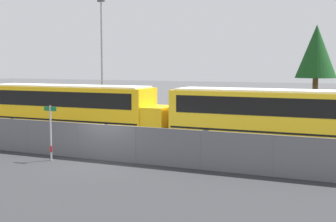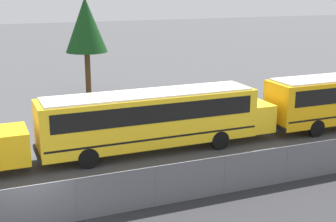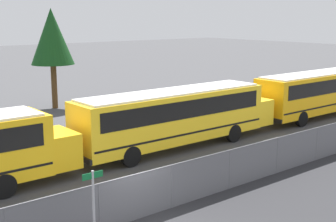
# 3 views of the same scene
# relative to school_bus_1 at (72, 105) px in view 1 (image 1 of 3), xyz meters

# --- Properties ---
(ground_plane) EXTENTS (200.00, 200.00, 0.00)m
(ground_plane) POSITION_rel_school_bus_1_xyz_m (6.29, -6.04, -1.91)
(ground_plane) COLOR #424244
(road_strip) EXTENTS (99.85, 12.00, 0.01)m
(road_strip) POSITION_rel_school_bus_1_xyz_m (6.29, -12.04, -1.91)
(road_strip) COLOR #2B2B2D
(road_strip) RESTS_ON ground_plane
(fence) EXTENTS (65.92, 0.07, 1.71)m
(fence) POSITION_rel_school_bus_1_xyz_m (6.29, -6.04, -1.04)
(fence) COLOR #9EA0A5
(fence) RESTS_ON ground_plane
(school_bus_1) EXTENTS (13.02, 2.49, 3.21)m
(school_bus_1) POSITION_rel_school_bus_1_xyz_m (0.00, 0.00, 0.00)
(school_bus_1) COLOR yellow
(school_bus_1) RESTS_ON ground_plane
(school_bus_2) EXTENTS (13.02, 2.49, 3.21)m
(school_bus_2) POSITION_rel_school_bus_1_xyz_m (13.35, 0.10, 0.00)
(school_bus_2) COLOR yellow
(school_bus_2) RESTS_ON ground_plane
(street_sign) EXTENTS (0.70, 0.09, 2.60)m
(street_sign) POSITION_rel_school_bus_1_xyz_m (3.92, -7.10, -0.52)
(street_sign) COLOR #B7B7BC
(street_sign) RESTS_ON ground_plane
(light_pole) EXTENTS (0.60, 0.24, 9.81)m
(light_pole) POSITION_rel_school_bus_1_xyz_m (-3.02, 8.40, 3.38)
(light_pole) COLOR gray
(light_pole) RESTS_ON ground_plane
(tree_0) EXTENTS (3.29, 3.29, 7.72)m
(tree_0) POSITION_rel_school_bus_1_xyz_m (13.18, 14.81, 3.61)
(tree_0) COLOR #51381E
(tree_0) RESTS_ON ground_plane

